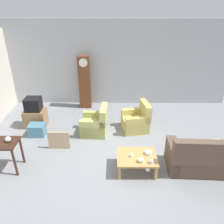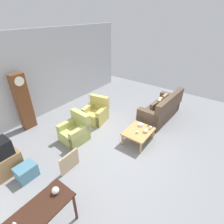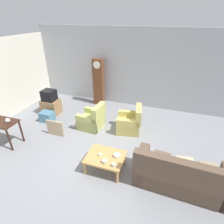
{
  "view_description": "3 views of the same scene",
  "coord_description": "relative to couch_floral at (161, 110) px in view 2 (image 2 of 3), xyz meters",
  "views": [
    {
      "loc": [
        -0.24,
        -4.78,
        3.84
      ],
      "look_at": [
        -0.27,
        0.62,
        1.06
      ],
      "focal_mm": 35.94,
      "sensor_mm": 36.0,
      "label": 1
    },
    {
      "loc": [
        -3.7,
        -2.42,
        3.68
      ],
      "look_at": [
        0.07,
        0.38,
        0.94
      ],
      "focal_mm": 27.68,
      "sensor_mm": 36.0,
      "label": 2
    },
    {
      "loc": [
        1.61,
        -3.7,
        3.6
      ],
      "look_at": [
        0.15,
        0.65,
        1.1
      ],
      "focal_mm": 28.98,
      "sensor_mm": 36.0,
      "label": 3
    }
  ],
  "objects": [
    {
      "name": "ground_plane",
      "position": [
        -2.16,
        0.46,
        -0.36
      ],
      "size": [
        10.4,
        10.4,
        0.0
      ],
      "primitive_type": "plane",
      "color": "gray"
    },
    {
      "name": "garage_door_wall",
      "position": [
        -2.16,
        4.06,
        1.24
      ],
      "size": [
        8.4,
        0.16,
        3.2
      ],
      "primitive_type": "cube",
      "color": "#ADAFB5",
      "rests_on": "ground_plane"
    },
    {
      "name": "couch_floral",
      "position": [
        0.0,
        0.0,
        0.0
      ],
      "size": [
        2.14,
        0.98,
        1.04
      ],
      "color": "brown",
      "rests_on": "ground_plane"
    },
    {
      "name": "armchair_olive_near",
      "position": [
        -2.96,
        1.7,
        -0.05
      ],
      "size": [
        0.84,
        0.81,
        0.92
      ],
      "color": "#B7BC66",
      "rests_on": "ground_plane"
    },
    {
      "name": "armchair_olive_far",
      "position": [
        -1.65,
        1.93,
        -0.05
      ],
      "size": [
        0.91,
        0.89,
        0.92
      ],
      "color": "tan",
      "rests_on": "ground_plane"
    },
    {
      "name": "coffee_table_wood",
      "position": [
        -1.82,
        -0.0,
        0.01
      ],
      "size": [
        0.96,
        0.76,
        0.42
      ],
      "color": "tan",
      "rests_on": "ground_plane"
    },
    {
      "name": "console_table_dark",
      "position": [
        -5.32,
        0.03,
        0.32
      ],
      "size": [
        1.3,
        0.56,
        0.79
      ],
      "color": "#381E14",
      "rests_on": "ground_plane"
    },
    {
      "name": "grandfather_clock",
      "position": [
        -3.46,
        3.61,
        0.65
      ],
      "size": [
        0.44,
        0.3,
        2.0
      ],
      "color": "brown",
      "rests_on": "ground_plane"
    },
    {
      "name": "tv_stand_cabinet",
      "position": [
        -4.96,
        2.13,
        -0.06
      ],
      "size": [
        0.68,
        0.52,
        0.59
      ],
      "primitive_type": "cube",
      "color": "#997047",
      "rests_on": "ground_plane"
    },
    {
      "name": "framed_picture_leaning",
      "position": [
        -3.92,
        0.88,
        -0.09
      ],
      "size": [
        0.6,
        0.05,
        0.54
      ],
      "primitive_type": "cube",
      "color": "tan",
      "rests_on": "ground_plane"
    },
    {
      "name": "storage_box_blue",
      "position": [
        -4.75,
        1.56,
        -0.17
      ],
      "size": [
        0.48,
        0.38,
        0.38
      ],
      "primitive_type": "cube",
      "color": "teal",
      "rests_on": "ground_plane"
    },
    {
      "name": "glass_dome_cloche",
      "position": [
        -4.88,
        0.06,
        0.5
      ],
      "size": [
        0.14,
        0.14,
        0.14
      ],
      "primitive_type": "sphere",
      "color": "silver",
      "rests_on": "console_table_dark"
    },
    {
      "name": "cup_white_porcelain",
      "position": [
        -1.96,
        -0.03,
        0.1
      ],
      "size": [
        0.07,
        0.07,
        0.07
      ],
      "primitive_type": "cylinder",
      "color": "white",
      "rests_on": "coffee_table_wood"
    },
    {
      "name": "cup_blue_rimmed",
      "position": [
        -1.52,
        -0.26,
        0.11
      ],
      "size": [
        0.09,
        0.09,
        0.1
      ],
      "primitive_type": "cylinder",
      "color": "silver",
      "rests_on": "coffee_table_wood"
    },
    {
      "name": "bowl_white_stacked",
      "position": [
        -1.54,
        0.08,
        0.1
      ],
      "size": [
        0.17,
        0.17,
        0.07
      ],
      "primitive_type": "cylinder",
      "color": "white",
      "rests_on": "coffee_table_wood"
    },
    {
      "name": "bowl_shallow_green",
      "position": [
        -1.76,
        -0.21,
        0.1
      ],
      "size": [
        0.14,
        0.14,
        0.07
      ],
      "primitive_type": "cylinder",
      "color": "#B2C69E",
      "rests_on": "coffee_table_wood"
    },
    {
      "name": "wine_glass_mid",
      "position": [
        -5.63,
        0.07,
        0.55
      ],
      "size": [
        0.07,
        0.07,
        0.17
      ],
      "color": "silver",
      "rests_on": "console_table_dark"
    }
  ]
}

